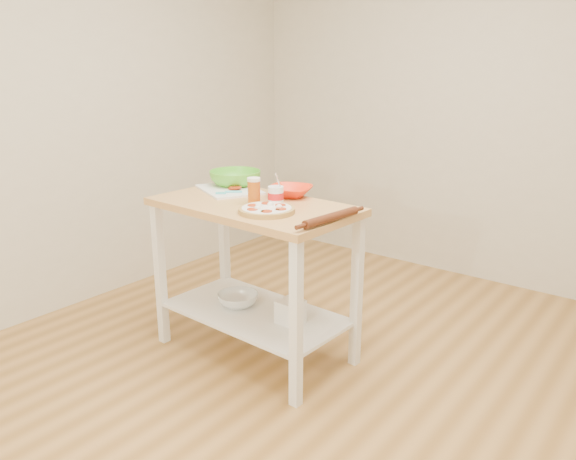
% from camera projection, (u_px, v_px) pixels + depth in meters
% --- Properties ---
extents(room_shell, '(4.04, 4.54, 2.74)m').
position_uv_depth(room_shell, '(304.00, 132.00, 2.38)').
color(room_shell, '#AD7D3F').
rests_on(room_shell, ground).
extents(prep_island, '(1.14, 0.65, 0.90)m').
position_uv_depth(prep_island, '(254.00, 247.00, 3.11)').
color(prep_island, tan).
rests_on(prep_island, ground).
extents(pizza, '(0.29, 0.29, 0.05)m').
position_uv_depth(pizza, '(267.00, 209.00, 2.84)').
color(pizza, tan).
rests_on(pizza, prep_island).
extents(cutting_board, '(0.49, 0.44, 0.04)m').
position_uv_depth(cutting_board, '(230.00, 189.00, 3.34)').
color(cutting_board, white).
rests_on(cutting_board, prep_island).
extents(spatula, '(0.11, 0.13, 0.01)m').
position_uv_depth(spatula, '(228.00, 192.00, 3.21)').
color(spatula, '#43C9D1').
rests_on(spatula, cutting_board).
extents(knife, '(0.27, 0.07, 0.01)m').
position_uv_depth(knife, '(231.00, 182.00, 3.49)').
color(knife, silver).
rests_on(knife, cutting_board).
extents(orange_bowl, '(0.31, 0.31, 0.06)m').
position_uv_depth(orange_bowl, '(291.00, 191.00, 3.18)').
color(orange_bowl, '#F5300F').
rests_on(orange_bowl, prep_island).
extents(green_bowl, '(0.39, 0.39, 0.10)m').
position_uv_depth(green_bowl, '(235.00, 179.00, 3.43)').
color(green_bowl, '#54BC2A').
rests_on(green_bowl, prep_island).
extents(beer_pint, '(0.07, 0.07, 0.14)m').
position_uv_depth(beer_pint, '(254.00, 191.00, 3.01)').
color(beer_pint, '#B85411').
rests_on(beer_pint, prep_island).
extents(yogurt_tub, '(0.08, 0.08, 0.18)m').
position_uv_depth(yogurt_tub, '(276.00, 196.00, 2.98)').
color(yogurt_tub, white).
rests_on(yogurt_tub, prep_island).
extents(rolling_pin, '(0.08, 0.37, 0.04)m').
position_uv_depth(rolling_pin, '(331.00, 218.00, 2.67)').
color(rolling_pin, '#582814').
rests_on(rolling_pin, prep_island).
extents(shelf_glass_bowl, '(0.31, 0.31, 0.07)m').
position_uv_depth(shelf_glass_bowl, '(238.00, 300.00, 3.29)').
color(shelf_glass_bowl, silver).
rests_on(shelf_glass_bowl, prep_island).
extents(shelf_bin, '(0.13, 0.13, 0.13)m').
position_uv_depth(shelf_bin, '(291.00, 312.00, 3.06)').
color(shelf_bin, white).
rests_on(shelf_bin, prep_island).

